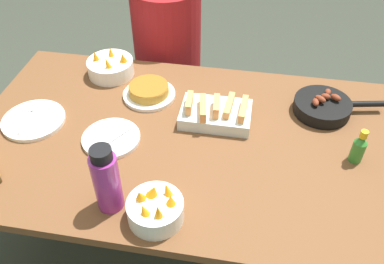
# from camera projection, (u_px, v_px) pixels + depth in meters

# --- Properties ---
(ground_plane) EXTENTS (14.00, 14.00, 0.00)m
(ground_plane) POSITION_uv_depth(u_px,v_px,m) (192.00, 249.00, 2.01)
(ground_plane) COLOR #383D33
(dining_table) EXTENTS (1.67, 0.95, 0.76)m
(dining_table) POSITION_uv_depth(u_px,v_px,m) (192.00, 156.00, 1.56)
(dining_table) COLOR brown
(dining_table) RESTS_ON ground_plane
(melon_tray) EXTENTS (0.27, 0.18, 0.10)m
(melon_tray) POSITION_uv_depth(u_px,v_px,m) (216.00, 113.00, 1.55)
(melon_tray) COLOR silver
(melon_tray) RESTS_ON dining_table
(skillet) EXTENTS (0.35, 0.22, 0.08)m
(skillet) POSITION_uv_depth(u_px,v_px,m) (323.00, 106.00, 1.59)
(skillet) COLOR black
(skillet) RESTS_ON dining_table
(frittata_plate_center) EXTENTS (0.22, 0.22, 0.05)m
(frittata_plate_center) POSITION_uv_depth(u_px,v_px,m) (149.00, 92.00, 1.67)
(frittata_plate_center) COLOR white
(frittata_plate_center) RESTS_ON dining_table
(empty_plate_near_front) EXTENTS (0.24, 0.24, 0.02)m
(empty_plate_near_front) POSITION_uv_depth(u_px,v_px,m) (34.00, 120.00, 1.56)
(empty_plate_near_front) COLOR white
(empty_plate_near_front) RESTS_ON dining_table
(empty_plate_far_left) EXTENTS (0.21, 0.21, 0.02)m
(empty_plate_far_left) POSITION_uv_depth(u_px,v_px,m) (111.00, 138.00, 1.48)
(empty_plate_far_left) COLOR white
(empty_plate_far_left) RESTS_ON dining_table
(fruit_bowl_mango) EXTENTS (0.17, 0.17, 0.12)m
(fruit_bowl_mango) POSITION_uv_depth(u_px,v_px,m) (155.00, 209.00, 1.21)
(fruit_bowl_mango) COLOR white
(fruit_bowl_mango) RESTS_ON dining_table
(fruit_bowl_citrus) EXTENTS (0.20, 0.20, 0.12)m
(fruit_bowl_citrus) POSITION_uv_depth(u_px,v_px,m) (111.00, 67.00, 1.78)
(fruit_bowl_citrus) COLOR white
(fruit_bowl_citrus) RESTS_ON dining_table
(water_bottle) EXTENTS (0.08, 0.08, 0.24)m
(water_bottle) POSITION_uv_depth(u_px,v_px,m) (106.00, 180.00, 1.20)
(water_bottle) COLOR #992D89
(water_bottle) RESTS_ON dining_table
(hot_sauce_bottle) EXTENTS (0.05, 0.05, 0.13)m
(hot_sauce_bottle) POSITION_uv_depth(u_px,v_px,m) (359.00, 148.00, 1.37)
(hot_sauce_bottle) COLOR #337F2D
(hot_sauce_bottle) RESTS_ON dining_table
(person_figure) EXTENTS (0.37, 0.37, 1.25)m
(person_figure) POSITION_uv_depth(u_px,v_px,m) (169.00, 78.00, 2.19)
(person_figure) COLOR black
(person_figure) RESTS_ON ground_plane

